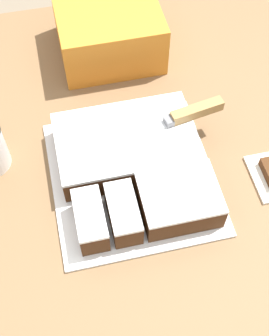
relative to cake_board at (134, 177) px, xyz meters
name	(u,v)px	position (x,y,z in m)	size (l,w,h in m)	color
ground_plane	(133,305)	(0.00, 0.01, -0.89)	(8.00, 8.00, 0.00)	#7F705B
countertop	(132,258)	(0.00, 0.01, -0.45)	(1.40, 1.10, 0.88)	brown
cake_board	(134,177)	(0.00, 0.00, 0.00)	(0.32, 0.33, 0.01)	white
cake	(136,166)	(0.00, 0.00, 0.03)	(0.27, 0.29, 0.06)	#472814
knife	(182,116)	(0.11, 0.07, 0.07)	(0.32, 0.08, 0.02)	silver
storage_box	(108,30)	(0.02, 0.37, 0.06)	(0.23, 0.22, 0.12)	orange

